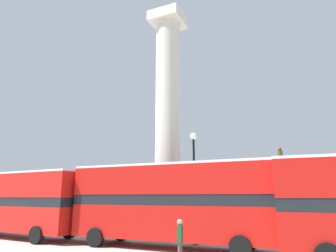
{
  "coord_description": "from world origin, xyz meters",
  "views": [
    {
      "loc": [
        9.8,
        -21.16,
        2.7
      ],
      "look_at": [
        0.0,
        0.0,
        8.16
      ],
      "focal_mm": 32.0,
      "sensor_mm": 36.0,
      "label": 1
    }
  ],
  "objects_px": {
    "monument_column": "(168,142)",
    "bus_a": "(15,201)",
    "pedestrian_near_lamp": "(180,239)",
    "equestrian_statue": "(285,210)",
    "street_lamp": "(194,180)",
    "bus_c": "(171,201)"
  },
  "relations": [
    {
      "from": "bus_c",
      "to": "equestrian_statue",
      "type": "bearing_deg",
      "value": 57.32
    },
    {
      "from": "monument_column",
      "to": "bus_a",
      "type": "distance_m",
      "value": 11.65
    },
    {
      "from": "bus_c",
      "to": "street_lamp",
      "type": "height_order",
      "value": "street_lamp"
    },
    {
      "from": "monument_column",
      "to": "pedestrian_near_lamp",
      "type": "bearing_deg",
      "value": -62.52
    },
    {
      "from": "monument_column",
      "to": "street_lamp",
      "type": "bearing_deg",
      "value": -48.54
    },
    {
      "from": "bus_c",
      "to": "bus_a",
      "type": "bearing_deg",
      "value": -178.53
    },
    {
      "from": "monument_column",
      "to": "equestrian_statue",
      "type": "height_order",
      "value": "monument_column"
    },
    {
      "from": "monument_column",
      "to": "equestrian_statue",
      "type": "xyz_separation_m",
      "value": [
        8.07,
        2.61,
        -5.11
      ]
    },
    {
      "from": "street_lamp",
      "to": "monument_column",
      "type": "bearing_deg",
      "value": 131.46
    },
    {
      "from": "monument_column",
      "to": "bus_a",
      "type": "bearing_deg",
      "value": -144.03
    },
    {
      "from": "bus_a",
      "to": "equestrian_statue",
      "type": "height_order",
      "value": "equestrian_statue"
    },
    {
      "from": "monument_column",
      "to": "equestrian_statue",
      "type": "distance_m",
      "value": 9.91
    },
    {
      "from": "monument_column",
      "to": "bus_c",
      "type": "relative_size",
      "value": 1.7
    },
    {
      "from": "pedestrian_near_lamp",
      "to": "equestrian_statue",
      "type": "bearing_deg",
      "value": 152.01
    },
    {
      "from": "bus_a",
      "to": "bus_c",
      "type": "relative_size",
      "value": 1.03
    },
    {
      "from": "bus_c",
      "to": "equestrian_statue",
      "type": "distance_m",
      "value": 9.94
    },
    {
      "from": "pedestrian_near_lamp",
      "to": "bus_c",
      "type": "bearing_deg",
      "value": -163.37
    },
    {
      "from": "bus_a",
      "to": "pedestrian_near_lamp",
      "type": "xyz_separation_m",
      "value": [
        13.56,
        -3.05,
        -1.35
      ]
    },
    {
      "from": "equestrian_statue",
      "to": "street_lamp",
      "type": "bearing_deg",
      "value": -129.85
    },
    {
      "from": "equestrian_statue",
      "to": "street_lamp",
      "type": "distance_m",
      "value": 8.27
    },
    {
      "from": "pedestrian_near_lamp",
      "to": "monument_column",
      "type": "bearing_deg",
      "value": -165.54
    },
    {
      "from": "monument_column",
      "to": "equestrian_statue",
      "type": "bearing_deg",
      "value": 17.95
    }
  ]
}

